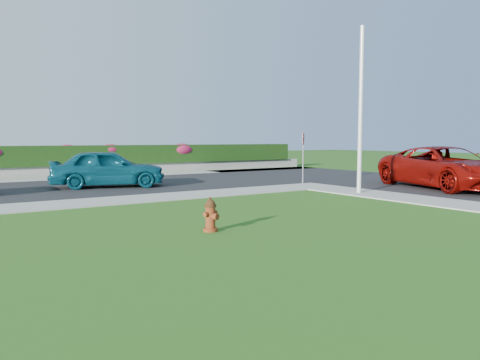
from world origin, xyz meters
TOP-DOWN VIEW (x-y plane):
  - ground at (0.00, 0.00)m, footprint 120.00×120.00m
  - curb_corner at (7.00, 9.00)m, footprint 2.00×2.00m
  - sidewalk_beyond at (-1.00, 19.00)m, footprint 34.00×2.00m
  - retaining_wall at (-1.00, 20.50)m, footprint 34.00×0.40m
  - hedge at (-1.00, 20.60)m, footprint 32.00×0.90m
  - fire_hydrant at (-1.53, 2.81)m, footprint 0.40×0.38m
  - suv_red at (10.93, 5.10)m, footprint 4.59×6.75m
  - sedan_teal at (-0.43, 13.28)m, footprint 5.00×3.20m
  - utility_pole at (6.78, 6.00)m, footprint 0.16×0.16m
  - stop_sign at (7.50, 9.99)m, footprint 0.51×0.45m
  - flower_clump_d at (-0.33, 20.50)m, footprint 1.08×0.69m
  - flower_clump_e at (2.07, 20.50)m, footprint 1.22×0.78m
  - flower_clump_f at (6.64, 20.50)m, footprint 1.53×0.99m

SIDE VIEW (x-z plane):
  - ground at x=0.00m, z-range 0.00..0.00m
  - curb_corner at x=7.00m, z-range 0.00..0.04m
  - sidewalk_beyond at x=-1.00m, z-range 0.00..0.04m
  - retaining_wall at x=-1.00m, z-range 0.00..0.60m
  - fire_hydrant at x=-1.53m, z-range -0.02..0.74m
  - sedan_teal at x=-0.43m, z-range 0.04..1.62m
  - suv_red at x=10.93m, z-range 0.04..1.76m
  - hedge at x=-1.00m, z-range 0.60..1.70m
  - flower_clump_f at x=6.64m, z-range 1.01..1.78m
  - flower_clump_e at x=2.07m, z-range 1.15..1.76m
  - flower_clump_d at x=-0.33m, z-range 1.22..1.76m
  - stop_sign at x=7.50m, z-range 0.58..3.00m
  - utility_pole at x=6.78m, z-range 0.00..6.19m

